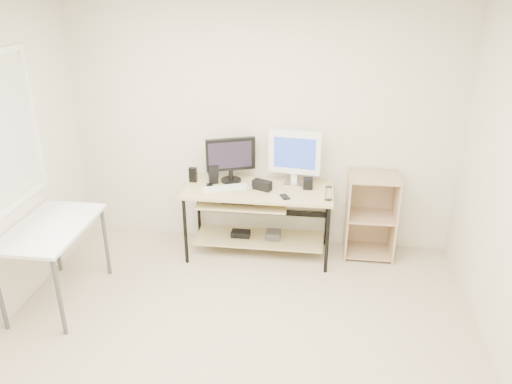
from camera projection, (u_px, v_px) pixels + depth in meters
The scene contains 16 objects.
room at pixel (209, 203), 3.37m from camera, with size 4.01×4.01×2.62m.
desk at pixel (256, 207), 5.14m from camera, with size 1.50×0.65×0.75m.
side_table at pixel (51, 234), 4.32m from camera, with size 0.60×1.00×0.75m.
shelf_unit at pixel (370, 214), 5.18m from camera, with size 0.50×0.40×0.90m.
black_monitor at pixel (231, 157), 5.12m from camera, with size 0.50×0.23×0.47m.
white_imac at pixel (295, 154), 5.02m from camera, with size 0.53×0.17×0.57m.
keyboard at pixel (225, 188), 5.04m from camera, with size 0.45×0.13×0.02m, color white.
mouse at pixel (250, 188), 5.02m from camera, with size 0.06×0.10×0.03m, color #B2B2B7.
center_speaker at pixel (262, 185), 5.00m from camera, with size 0.19×0.09×0.10m, color black.
speaker_left at pixel (213, 173), 5.15m from camera, with size 0.13×0.13×0.20m.
speaker_right at pixel (308, 183), 5.03m from camera, with size 0.09×0.09×0.11m, color black.
audio_controller at pixel (193, 175), 5.18m from camera, with size 0.08×0.05×0.16m, color black.
volume_puck at pixel (210, 185), 5.09m from camera, with size 0.07×0.07×0.03m, color black.
smartphone at pixel (285, 197), 4.84m from camera, with size 0.07×0.13×0.01m, color black.
coaster at pixel (328, 200), 4.78m from camera, with size 0.09×0.09×0.01m, color olive.
drinking_glass at pixel (329, 193), 4.76m from camera, with size 0.07×0.07×0.13m, color white.
Camera 1 is at (0.58, -2.95, 2.73)m, focal length 35.00 mm.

